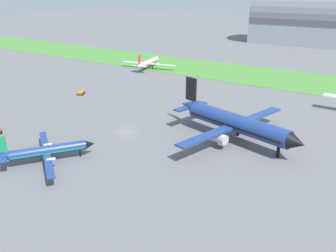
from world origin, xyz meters
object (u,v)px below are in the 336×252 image
Objects in this scene: baggage_cart_near_gate at (81,93)px; airplane_midfield_jet at (234,123)px; airplane_foreground_turboprop at (46,151)px; airplane_taxiing_turboprop at (148,63)px.

airplane_midfield_jet is at bearing 55.88° from baggage_cart_near_gate.
airplane_foreground_turboprop is 35.80m from airplane_midfield_jet.
baggage_cart_near_gate is at bearing 73.11° from airplane_foreground_turboprop.
airplane_taxiing_turboprop is 7.30× the size of baggage_cart_near_gate.
airplane_taxiing_turboprop is at bearing 159.03° from baggage_cart_near_gate.
airplane_taxiing_turboprop reaches higher than airplane_foreground_turboprop.
airplane_midfield_jet reaches higher than airplane_foreground_turboprop.
airplane_midfield_jet reaches higher than airplane_taxiing_turboprop.
airplane_taxiing_turboprop is 1.25× the size of airplane_foreground_turboprop.
airplane_foreground_turboprop is 0.56× the size of airplane_midfield_jet.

